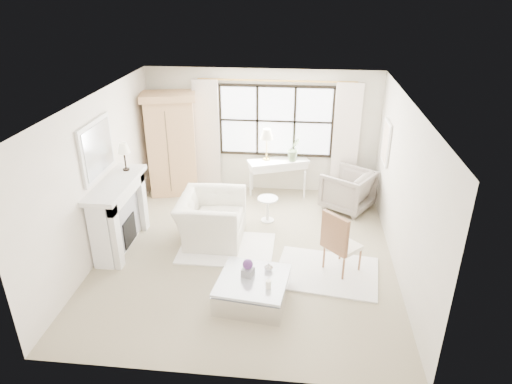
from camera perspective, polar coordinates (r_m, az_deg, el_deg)
floor at (r=8.09m, az=-1.14°, el=-7.60°), size 5.50×5.50×0.00m
ceiling at (r=7.00m, az=-1.33°, el=11.30°), size 5.50×5.50×0.00m
wall_back at (r=10.00m, az=0.76°, el=7.57°), size 5.00×0.00×5.00m
wall_front at (r=5.09m, az=-5.19°, el=-11.51°), size 5.00×0.00×5.00m
wall_left at (r=8.13m, az=-19.01°, el=1.86°), size 0.00×5.50×5.50m
wall_right at (r=7.57m, az=17.90°, el=0.29°), size 0.00×5.50×5.50m
window_pane at (r=9.89m, az=2.51°, el=8.85°), size 2.40×0.02×1.50m
window_frame at (r=9.88m, az=2.50°, el=8.84°), size 2.50×0.04×1.50m
curtain_rod at (r=9.62m, az=2.58°, el=13.73°), size 3.30×0.04×0.04m
curtain_left at (r=10.12m, az=-6.13°, el=6.95°), size 0.55×0.10×2.47m
curtain_right at (r=9.95m, az=11.14°, el=6.29°), size 0.55×0.10×2.47m
fireplace at (r=8.33m, az=-16.92°, el=-2.63°), size 0.58×1.66×1.26m
mirror_frame at (r=7.94m, az=-19.31°, el=5.10°), size 0.05×1.15×0.95m
mirror_glass at (r=7.93m, az=-19.11°, el=5.10°), size 0.02×1.00×0.80m
art_frame at (r=9.04m, az=15.98°, el=5.98°), size 0.04×0.62×0.82m
art_canvas at (r=9.04m, az=15.85°, el=5.98°), size 0.01×0.52×0.72m
mantel_lamp at (r=8.36m, az=-16.22°, el=5.14°), size 0.22×0.22×0.51m
armoire at (r=10.04m, az=-10.50°, el=5.95°), size 1.25×0.94×2.24m
console_table at (r=10.06m, az=2.76°, el=1.87°), size 1.37×0.89×0.80m
console_lamp at (r=9.75m, az=1.36°, el=7.14°), size 0.28×0.28×0.69m
orchid_plant at (r=9.82m, az=4.77°, el=5.38°), size 0.37×0.35×0.53m
side_table at (r=8.93m, az=1.46°, el=-1.78°), size 0.40×0.40×0.51m
rug_left at (r=8.20m, az=-3.68°, el=-7.02°), size 1.66×1.17×0.03m
rug_right at (r=7.66m, az=8.84°, el=-9.90°), size 1.78×1.43×0.03m
club_armchair at (r=8.35m, az=-5.60°, el=-3.29°), size 1.12×1.29×0.83m
wingback_chair at (r=9.59m, az=11.38°, el=0.24°), size 1.24×1.24×0.83m
french_chair at (r=7.59m, az=10.59°, el=-7.71°), size 0.68×0.68×1.08m
coffee_table at (r=6.93m, az=-0.41°, el=-12.13°), size 1.11×1.11×0.38m
planter_box at (r=6.84m, az=-1.03°, el=-9.97°), size 0.20×0.20×0.12m
planter_flowers at (r=6.76m, az=-1.03°, el=-9.02°), size 0.15×0.15×0.15m
pillar_candle at (r=6.60m, az=1.55°, el=-11.47°), size 0.08×0.08×0.12m
coffee_vase at (r=6.94m, az=1.58°, el=-9.33°), size 0.14×0.14×0.14m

